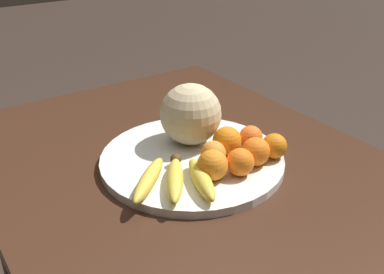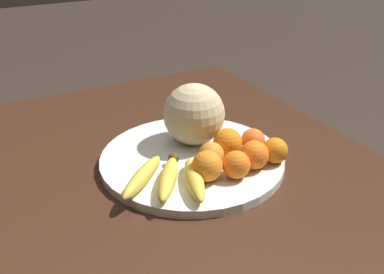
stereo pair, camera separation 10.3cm
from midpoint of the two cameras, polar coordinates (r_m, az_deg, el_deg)
kitchen_table at (r=1.11m, az=-2.88°, el=-8.63°), size 1.20×0.88×0.73m
fruit_bowl at (r=1.06m, az=-2.79°, el=-2.88°), size 0.43×0.43×0.02m
melon at (r=1.09m, az=-2.90°, el=2.86°), size 0.15×0.15×0.15m
banana_bunch at (r=0.94m, az=-5.23°, el=-5.41°), size 0.21×0.21×0.04m
orange_front_left at (r=1.01m, az=5.20°, el=-1.93°), size 0.07×0.07×0.07m
orange_front_right at (r=1.00m, az=-0.22°, el=-2.20°), size 0.06×0.06×0.06m
orange_mid_center at (r=1.05m, az=1.67°, el=-0.56°), size 0.07×0.07×0.07m
orange_back_left at (r=1.08m, az=4.77°, el=-0.10°), size 0.06×0.06×0.06m
orange_back_right at (r=0.97m, az=3.12°, el=-3.28°), size 0.06×0.06×0.06m
orange_top_small at (r=1.04m, az=7.64°, el=-1.23°), size 0.06×0.06×0.06m
orange_side_extra at (r=0.95m, az=-0.47°, el=-3.68°), size 0.07×0.07×0.07m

